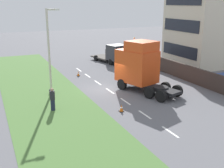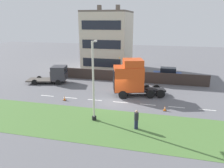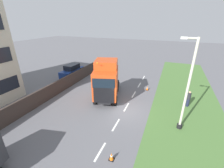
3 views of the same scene
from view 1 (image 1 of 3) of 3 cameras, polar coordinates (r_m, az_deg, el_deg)
The scene contains 11 objects.
ground_plane at distance 27.24m, azimuth -0.98°, elevation -1.03°, with size 120.00×120.00×0.00m, color slate.
grass_verge at distance 25.58m, azimuth -13.42°, elevation -2.64°, with size 7.00×44.00×0.01m.
lane_markings at distance 26.63m, azimuth -0.38°, elevation -1.43°, with size 0.16×21.00×0.00m.
boundary_wall at distance 31.55m, azimuth 14.20°, elevation 2.48°, with size 0.25×24.00×1.70m.
building_block at distance 40.23m, azimuth 19.44°, elevation 11.61°, with size 9.79×8.01×12.01m.
lorry_cab at distance 26.57m, azimuth 5.49°, elevation 3.70°, with size 4.27×6.85×4.84m.
flatbed_truck at distance 38.51m, azimuth 0.57°, elevation 6.23°, with size 3.54×6.30×2.62m.
lamp_post at distance 25.67m, azimuth -12.51°, elevation 5.40°, with size 1.33×0.42×7.61m.
pedestrian at distance 22.16m, azimuth -11.99°, elevation -3.09°, with size 0.39×0.39×1.80m.
traffic_cone_lead at distance 32.25m, azimuth -6.86°, elevation 2.12°, with size 0.36×0.36×0.58m.
traffic_cone_trailing at distance 21.63m, azimuth 1.92°, elevation -4.92°, with size 0.36×0.36×0.58m.
Camera 1 is at (-10.31, -23.88, 8.09)m, focal length 45.00 mm.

